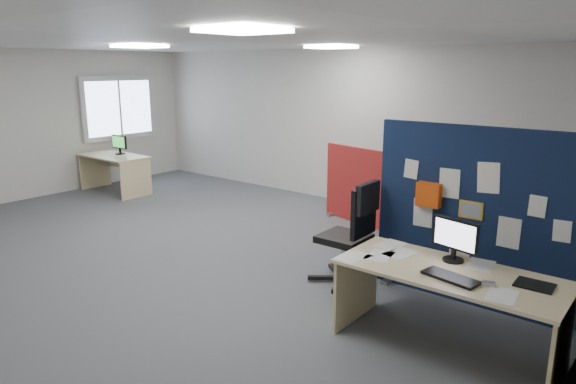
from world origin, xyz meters
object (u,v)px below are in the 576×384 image
Objects in this scene: main_desk at (450,288)px; red_divider at (363,188)px; monitor_second at (119,144)px; office_chair at (354,228)px; monitor_main at (455,238)px; second_desk at (116,164)px; navy_divider at (480,219)px.

red_divider reaches higher than main_desk.
monitor_second is 0.34× the size of office_chair.
red_divider is (-2.43, 2.68, 0.02)m from main_desk.
monitor_main is 1.07× the size of monitor_second.
monitor_second is (-7.21, 1.45, -0.01)m from monitor_main.
office_chair is (5.91, -0.89, 0.12)m from second_desk.
office_chair reaches higher than monitor_second.
red_divider is 2.32m from office_chair.
main_desk is at bearing -34.86° from red_divider.
navy_divider is 1.31m from office_chair.
navy_divider is 1.54× the size of second_desk.
main_desk is 1.49m from office_chair.
second_desk is (-7.20, 1.33, -0.40)m from monitor_main.
monitor_second is at bearing -179.41° from monitor_main.
monitor_second is (-7.16, 0.66, 0.02)m from navy_divider.
main_desk is at bearing -11.82° from second_desk.
main_desk is 7.46m from monitor_second.
monitor_main is at bearing -19.91° from office_chair.
office_chair is (-1.28, 0.45, -0.28)m from monitor_main.
monitor_main is at bearing -10.49° from second_desk.
navy_divider is 1.05m from main_desk.
monitor_main is 0.37× the size of office_chair.
monitor_second is at bearing 169.58° from office_chair.
main_desk is at bearing -59.21° from monitor_main.
monitor_second is (-7.27, 1.64, 0.37)m from main_desk.
main_desk is (0.11, -0.98, -0.35)m from navy_divider.
navy_divider reaches higher than monitor_second.
navy_divider is at bearing -4.29° from second_desk.
red_divider is at bearing 117.22° from office_chair.
office_chair reaches higher than red_divider.
monitor_main is 1.39m from office_chair.
main_desk is at bearing -16.23° from monitor_second.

